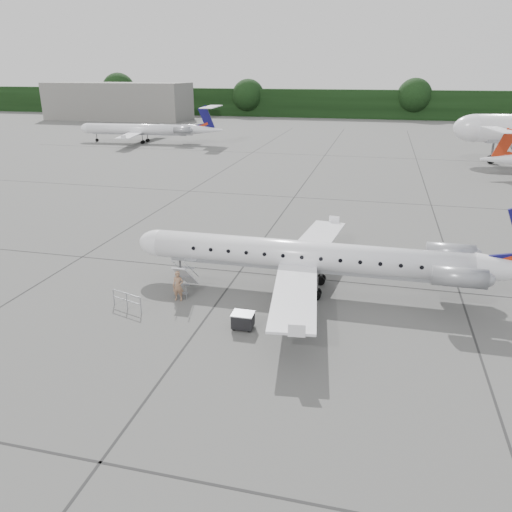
% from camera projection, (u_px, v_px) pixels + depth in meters
% --- Properties ---
extents(ground, '(320.00, 320.00, 0.00)m').
position_uv_depth(ground, '(305.00, 333.00, 26.83)').
color(ground, '#5D5D5B').
rests_on(ground, ground).
extents(treeline, '(260.00, 4.00, 8.00)m').
position_uv_depth(treeline, '(373.00, 104.00, 143.65)').
color(treeline, black).
rests_on(treeline, ground).
extents(terminal_building, '(40.00, 14.00, 10.00)m').
position_uv_depth(terminal_building, '(118.00, 101.00, 140.85)').
color(terminal_building, slate).
rests_on(terminal_building, ground).
extents(main_regional_jet, '(25.43, 18.36, 6.50)m').
position_uv_depth(main_regional_jet, '(306.00, 242.00, 31.04)').
color(main_regional_jet, white).
rests_on(main_regional_jet, ground).
extents(airstair, '(0.86, 2.31, 2.04)m').
position_uv_depth(airstair, '(186.00, 277.00, 31.51)').
color(airstair, white).
rests_on(airstair, ground).
extents(passenger, '(0.73, 0.51, 1.89)m').
position_uv_depth(passenger, '(178.00, 286.00, 30.35)').
color(passenger, '#976F52').
rests_on(passenger, ground).
extents(safety_railing, '(2.12, 0.75, 1.00)m').
position_uv_depth(safety_railing, '(127.00, 301.00, 29.37)').
color(safety_railing, '#93969B').
rests_on(safety_railing, ground).
extents(baggage_cart, '(1.15, 0.94, 0.98)m').
position_uv_depth(baggage_cart, '(243.00, 320.00, 27.14)').
color(baggage_cart, black).
rests_on(baggage_cart, ground).
extents(bg_regional_left, '(28.30, 21.32, 7.07)m').
position_uv_depth(bg_regional_left, '(139.00, 124.00, 95.85)').
color(bg_regional_left, white).
rests_on(bg_regional_left, ground).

